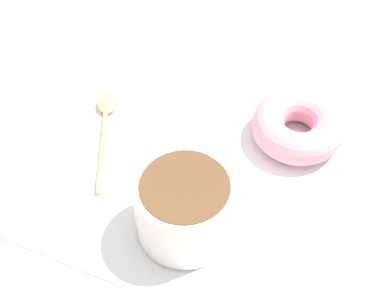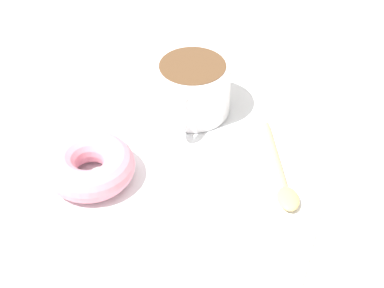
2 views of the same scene
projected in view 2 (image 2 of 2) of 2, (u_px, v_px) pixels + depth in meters
The scene contains 5 objects.
ground_plane at pixel (195, 149), 77.41cm from camera, with size 120.00×120.00×2.00cm, color beige.
napkin at pixel (192, 158), 74.60cm from camera, with size 32.61×32.61×0.30cm, color white.
coffee_cup at pixel (192, 88), 78.71cm from camera, with size 9.31×12.01×6.75cm.
donut at pixel (90, 166), 70.76cm from camera, with size 10.05×10.05×3.56cm, color pink.
spoon at pixel (284, 185), 70.49cm from camera, with size 6.81×13.81×0.90cm.
Camera 2 is at (15.98, -55.25, 50.82)cm, focal length 60.00 mm.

